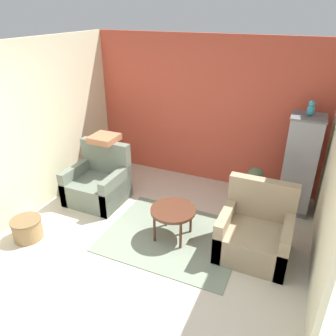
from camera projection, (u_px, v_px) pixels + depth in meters
ground_plane at (113, 294)px, 3.66m from camera, size 20.00×20.00×0.00m
wall_back_accent at (205, 112)px, 5.62m from camera, size 4.11×0.06×2.51m
wall_left at (49, 123)px, 5.08m from camera, size 0.06×3.05×2.51m
wall_right at (335, 170)px, 3.61m from camera, size 0.06×3.05×2.51m
area_rug at (173, 236)px, 4.56m from camera, size 1.83×1.48×0.01m
coffee_table at (173, 212)px, 4.38m from camera, size 0.61×0.61×0.46m
armchair_left at (98, 184)px, 5.32m from camera, size 0.87×0.79×0.93m
armchair_right at (255, 234)px, 4.16m from camera, size 0.87×0.79×0.93m
birdcage at (300, 165)px, 4.85m from camera, size 0.47×0.47×1.53m
parrot at (311, 109)px, 4.47m from camera, size 0.10×0.18×0.22m
potted_plant at (254, 184)px, 5.19m from camera, size 0.29×0.27×0.63m
wicker_basket at (27, 228)px, 4.47m from camera, size 0.41×0.41×0.30m
throw_pillow at (104, 138)px, 5.24m from camera, size 0.41×0.41×0.10m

